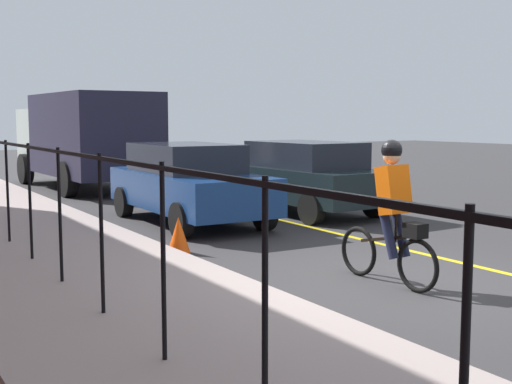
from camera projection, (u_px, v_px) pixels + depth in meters
name	position (u px, v px, depth m)	size (l,w,h in m)	color
ground_plane	(401.00, 283.00, 8.43)	(80.00, 80.00, 0.00)	#343334
lane_line_centre	(486.00, 268.00, 9.26)	(36.00, 0.12, 0.01)	yellow
sidewalk	(150.00, 320.00, 6.66)	(40.00, 3.20, 0.15)	#A4948F
iron_fence	(78.00, 192.00, 7.16)	(16.70, 0.04, 1.60)	black
cyclist_lead	(392.00, 213.00, 8.26)	(1.71, 0.37, 1.83)	black
patrol_sedan	(301.00, 176.00, 14.64)	(4.47, 2.07, 1.58)	black
parked_sedan_rear	(188.00, 182.00, 13.25)	(4.44, 1.99, 1.58)	navy
box_truck_background	(85.00, 137.00, 19.62)	(6.78, 2.70, 2.78)	#242237
traffic_cone_near	(179.00, 235.00, 10.30)	(0.36, 0.36, 0.57)	#F64F0B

